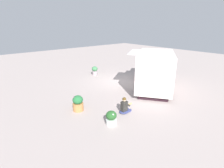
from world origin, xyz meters
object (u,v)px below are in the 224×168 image
(food_truck, at_px, (155,70))
(planter_flowering_far, at_px, (111,118))
(planter_flowering_near, at_px, (78,103))
(person_customer, at_px, (125,107))
(planter_flowering_side, at_px, (95,70))

(food_truck, distance_m, planter_flowering_far, 5.82)
(planter_flowering_near, bearing_deg, person_customer, -46.13)
(person_customer, xyz_separation_m, planter_flowering_side, (2.88, 6.58, 0.10))
(person_customer, bearing_deg, food_truck, 17.75)
(planter_flowering_near, relative_size, planter_flowering_side, 1.08)
(food_truck, xyz_separation_m, planter_flowering_far, (-5.47, -1.77, -0.91))
(planter_flowering_far, distance_m, planter_flowering_side, 8.11)
(food_truck, bearing_deg, person_customer, -162.25)
(person_customer, relative_size, planter_flowering_far, 1.28)
(person_customer, height_order, planter_flowering_side, person_customer)
(planter_flowering_near, height_order, planter_flowering_far, planter_flowering_near)
(food_truck, height_order, planter_flowering_near, food_truck)
(food_truck, xyz_separation_m, planter_flowering_near, (-5.89, 0.36, -0.82))
(person_customer, distance_m, planter_flowering_side, 7.18)
(planter_flowering_side, bearing_deg, planter_flowering_near, -132.93)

